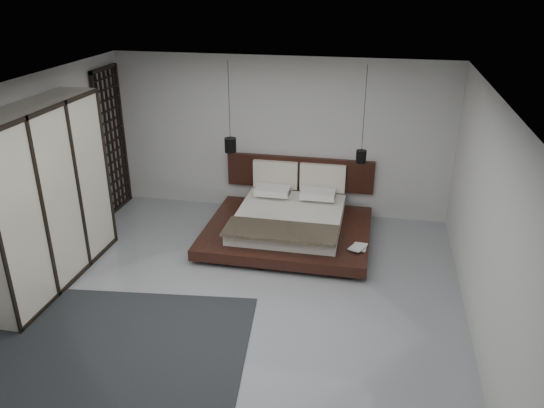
% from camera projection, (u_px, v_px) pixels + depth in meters
% --- Properties ---
extents(floor, '(6.00, 6.00, 0.00)m').
position_uv_depth(floor, '(238.00, 296.00, 7.25)').
color(floor, gray).
rests_on(floor, ground).
extents(ceiling, '(6.00, 6.00, 0.00)m').
position_uv_depth(ceiling, '(232.00, 91.00, 6.13)').
color(ceiling, white).
rests_on(ceiling, wall_back).
extents(wall_back, '(6.00, 0.00, 6.00)m').
position_uv_depth(wall_back, '(280.00, 137.00, 9.38)').
color(wall_back, '#B5B5B3').
rests_on(wall_back, floor).
extents(wall_front, '(6.00, 0.00, 6.00)m').
position_uv_depth(wall_front, '(131.00, 357.00, 3.99)').
color(wall_front, '#B5B5B3').
rests_on(wall_front, floor).
extents(wall_left, '(0.00, 6.00, 6.00)m').
position_uv_depth(wall_left, '(23.00, 185.00, 7.24)').
color(wall_left, '#B5B5B3').
rests_on(wall_left, floor).
extents(wall_right, '(0.00, 6.00, 6.00)m').
position_uv_depth(wall_right, '(486.00, 223.00, 6.14)').
color(wall_right, '#B5B5B3').
rests_on(wall_right, floor).
extents(lattice_screen, '(0.05, 0.90, 2.60)m').
position_uv_depth(lattice_screen, '(112.00, 141.00, 9.47)').
color(lattice_screen, black).
rests_on(lattice_screen, floor).
extents(bed, '(2.65, 2.34, 1.05)m').
position_uv_depth(bed, '(289.00, 221.00, 8.78)').
color(bed, black).
rests_on(bed, floor).
extents(book_lower, '(0.24, 0.30, 0.03)m').
position_uv_depth(book_lower, '(353.00, 246.00, 8.02)').
color(book_lower, '#99724C').
rests_on(book_lower, bed).
extents(book_upper, '(0.29, 0.33, 0.02)m').
position_uv_depth(book_upper, '(352.00, 246.00, 7.99)').
color(book_upper, '#99724C').
rests_on(book_upper, book_lower).
extents(pendant_left, '(0.20, 0.20, 1.51)m').
position_uv_depth(pendant_left, '(230.00, 145.00, 8.90)').
color(pendant_left, black).
rests_on(pendant_left, ceiling).
extents(pendant_right, '(0.17, 0.17, 1.55)m').
position_uv_depth(pendant_right, '(361.00, 156.00, 8.52)').
color(pendant_right, black).
rests_on(pendant_right, ceiling).
extents(wardrobe, '(0.60, 2.56, 2.51)m').
position_uv_depth(wardrobe, '(42.00, 198.00, 7.18)').
color(wardrobe, beige).
rests_on(wardrobe, floor).
extents(rug, '(3.46, 2.65, 0.01)m').
position_uv_depth(rug, '(111.00, 347.00, 6.25)').
color(rug, black).
rests_on(rug, floor).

